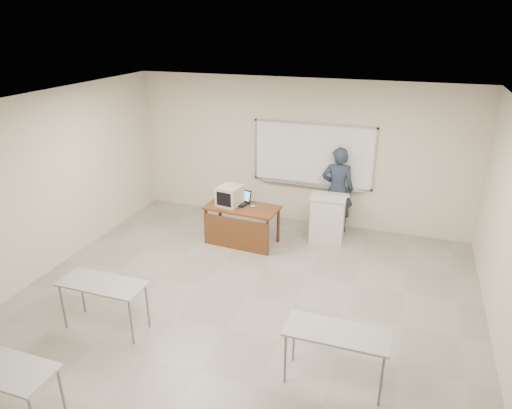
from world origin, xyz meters
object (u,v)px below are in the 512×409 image
at_px(instructor_desk, 240,219).
at_px(crt_monitor, 230,196).
at_px(podium, 327,219).
at_px(presenter, 337,190).
at_px(laptop, 240,200).
at_px(mouse, 253,206).
at_px(whiteboard, 313,155).
at_px(keyboard, 337,195).

relative_size(instructor_desk, crt_monitor, 3.03).
height_order(podium, presenter, presenter).
distance_m(laptop, mouse, 0.32).
xyz_separation_m(instructor_desk, crt_monitor, (-0.25, 0.13, 0.40)).
distance_m(podium, crt_monitor, 1.93).
relative_size(crt_monitor, mouse, 4.69).
bearing_deg(laptop, mouse, -2.20).
xyz_separation_m(whiteboard, crt_monitor, (-1.28, -1.35, -0.55)).
bearing_deg(presenter, instructor_desk, 30.11).
height_order(crt_monitor, keyboard, crt_monitor).
height_order(whiteboard, instructor_desk, whiteboard).
bearing_deg(podium, instructor_desk, -158.76).
distance_m(podium, presenter, 0.69).
bearing_deg(crt_monitor, podium, 27.60).
xyz_separation_m(podium, crt_monitor, (-1.78, -0.58, 0.46)).
bearing_deg(keyboard, whiteboard, 126.66).
relative_size(instructor_desk, keyboard, 3.03).
height_order(podium, laptop, laptop).
distance_m(laptop, presenter, 1.97).
height_order(whiteboard, podium, whiteboard).
bearing_deg(instructor_desk, crt_monitor, 156.13).
relative_size(whiteboard, instructor_desk, 1.80).
relative_size(keyboard, presenter, 0.26).
bearing_deg(instructor_desk, presenter, 42.45).
height_order(mouse, keyboard, keyboard).
height_order(whiteboard, presenter, whiteboard).
relative_size(whiteboard, presenter, 1.41).
distance_m(podium, mouse, 1.47).
bearing_deg(presenter, keyboard, 91.24).
relative_size(instructor_desk, laptop, 4.15).
bearing_deg(instructor_desk, laptop, 114.67).
relative_size(whiteboard, laptop, 7.45).
xyz_separation_m(instructor_desk, keyboard, (1.68, 0.79, 0.41)).
height_order(keyboard, presenter, presenter).
bearing_deg(presenter, crt_monitor, 23.24).
distance_m(instructor_desk, presenter, 2.07).
bearing_deg(instructor_desk, whiteboard, 59.30).
bearing_deg(crt_monitor, presenter, 41.05).
xyz_separation_m(crt_monitor, laptop, (0.15, 0.13, -0.13)).
bearing_deg(mouse, podium, 18.61).
bearing_deg(mouse, laptop, 156.70).
distance_m(instructor_desk, crt_monitor, 0.49).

